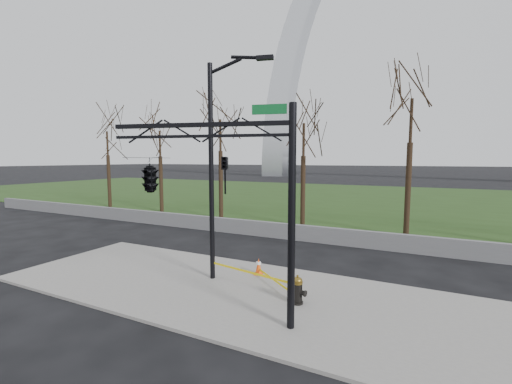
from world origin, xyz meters
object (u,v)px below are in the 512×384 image
at_px(traffic_signal_mast, 175,175).
at_px(traffic_cone, 259,266).
at_px(street_light, 217,156).
at_px(fire_hydrant, 298,290).

bearing_deg(traffic_signal_mast, traffic_cone, 67.71).
bearing_deg(traffic_cone, street_light, -137.80).
bearing_deg(traffic_cone, traffic_signal_mast, -98.39).
height_order(fire_hydrant, traffic_signal_mast, traffic_signal_mast).
relative_size(fire_hydrant, traffic_signal_mast, 0.15).
bearing_deg(fire_hydrant, traffic_signal_mast, -132.09).
xyz_separation_m(fire_hydrant, traffic_signal_mast, (-2.83, -2.26, 3.63)).
relative_size(fire_hydrant, traffic_cone, 1.42).
relative_size(traffic_cone, traffic_signal_mast, 0.11).
xyz_separation_m(fire_hydrant, street_light, (-3.41, 0.76, 4.18)).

